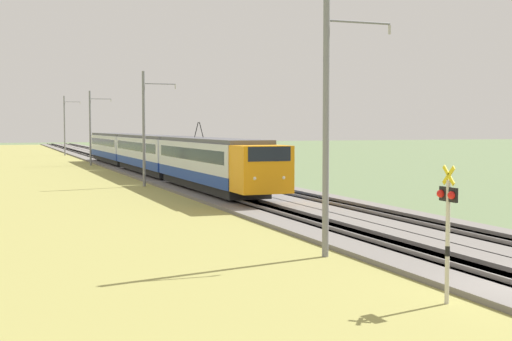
{
  "coord_description": "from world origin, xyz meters",
  "views": [
    {
      "loc": [
        -14.7,
        13.45,
        4.5
      ],
      "look_at": [
        21.58,
        0.0,
        2.13
      ],
      "focal_mm": 50.0,
      "sensor_mm": 36.0,
      "label": 1
    }
  ],
  "objects_px": {
    "catenary_mast_near": "(328,124)",
    "catenary_mast_mid": "(145,128)",
    "passenger_train": "(150,152)",
    "catenary_mast_far": "(91,127)",
    "catenary_mast_distant": "(65,125)",
    "crossing_signal_near": "(447,221)"
  },
  "relations": [
    {
      "from": "catenary_mast_near",
      "to": "catenary_mast_distant",
      "type": "height_order",
      "value": "catenary_mast_distant"
    },
    {
      "from": "catenary_mast_far",
      "to": "catenary_mast_distant",
      "type": "bearing_deg",
      "value": 0.01
    },
    {
      "from": "crossing_signal_near",
      "to": "catenary_mast_distant",
      "type": "distance_m",
      "value": 98.37
    },
    {
      "from": "catenary_mast_near",
      "to": "catenary_mast_mid",
      "type": "height_order",
      "value": "catenary_mast_near"
    },
    {
      "from": "crossing_signal_near",
      "to": "catenary_mast_distant",
      "type": "xyz_separation_m",
      "value": [
        98.33,
        -0.06,
        2.61
      ]
    },
    {
      "from": "catenary_mast_mid",
      "to": "catenary_mast_far",
      "type": "relative_size",
      "value": 1.0
    },
    {
      "from": "crossing_signal_near",
      "to": "catenary_mast_mid",
      "type": "height_order",
      "value": "catenary_mast_mid"
    },
    {
      "from": "crossing_signal_near",
      "to": "catenary_mast_near",
      "type": "distance_m",
      "value": 7.27
    },
    {
      "from": "crossing_signal_near",
      "to": "catenary_mast_near",
      "type": "bearing_deg",
      "value": -90.5
    },
    {
      "from": "catenary_mast_near",
      "to": "catenary_mast_far",
      "type": "bearing_deg",
      "value": -0.0
    },
    {
      "from": "catenary_mast_distant",
      "to": "catenary_mast_mid",
      "type": "bearing_deg",
      "value": -180.0
    },
    {
      "from": "catenary_mast_near",
      "to": "crossing_signal_near",
      "type": "bearing_deg",
      "value": 179.5
    },
    {
      "from": "passenger_train",
      "to": "catenary_mast_mid",
      "type": "xyz_separation_m",
      "value": [
        -12.14,
        2.91,
        2.18
      ]
    },
    {
      "from": "catenary_mast_near",
      "to": "catenary_mast_mid",
      "type": "relative_size",
      "value": 1.04
    },
    {
      "from": "crossing_signal_near",
      "to": "catenary_mast_far",
      "type": "height_order",
      "value": "catenary_mast_far"
    },
    {
      "from": "passenger_train",
      "to": "catenary_mast_near",
      "type": "relative_size",
      "value": 6.63
    },
    {
      "from": "catenary_mast_mid",
      "to": "passenger_train",
      "type": "bearing_deg",
      "value": -13.47
    },
    {
      "from": "catenary_mast_far",
      "to": "catenary_mast_distant",
      "type": "relative_size",
      "value": 0.93
    },
    {
      "from": "crossing_signal_near",
      "to": "catenary_mast_near",
      "type": "height_order",
      "value": "catenary_mast_near"
    },
    {
      "from": "catenary_mast_far",
      "to": "catenary_mast_distant",
      "type": "distance_m",
      "value": 30.5
    },
    {
      "from": "catenary_mast_distant",
      "to": "crossing_signal_near",
      "type": "bearing_deg",
      "value": 179.97
    },
    {
      "from": "passenger_train",
      "to": "crossing_signal_near",
      "type": "relative_size",
      "value": 16.62
    }
  ]
}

